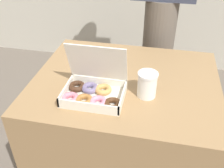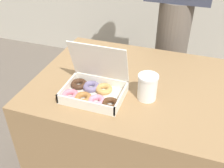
% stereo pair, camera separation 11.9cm
% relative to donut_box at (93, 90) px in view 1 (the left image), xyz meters
% --- Properties ---
extents(ground_plane, '(14.00, 14.00, 0.00)m').
position_rel_donut_box_xyz_m(ground_plane, '(0.13, 0.18, -0.76)').
color(ground_plane, '#665B51').
extents(table, '(0.95, 0.79, 0.72)m').
position_rel_donut_box_xyz_m(table, '(0.13, 0.18, -0.40)').
color(table, '#99754C').
rests_on(table, ground_plane).
extents(donut_box, '(0.31, 0.21, 0.25)m').
position_rel_donut_box_xyz_m(donut_box, '(0.00, 0.00, 0.00)').
color(donut_box, white).
rests_on(donut_box, table).
extents(coffee_cup, '(0.09, 0.09, 0.12)m').
position_rel_donut_box_xyz_m(coffee_cup, '(0.24, 0.06, 0.02)').
color(coffee_cup, white).
rests_on(coffee_cup, table).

